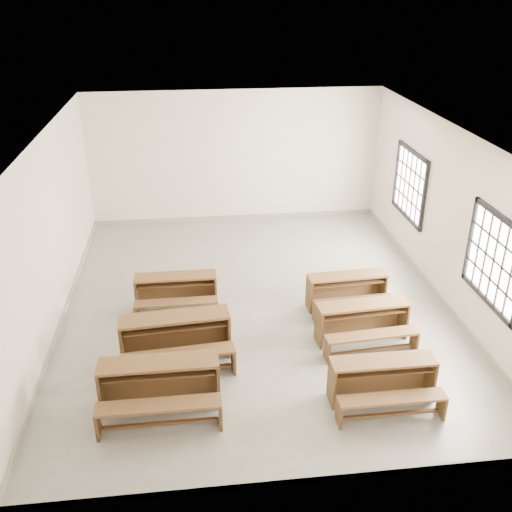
{
  "coord_description": "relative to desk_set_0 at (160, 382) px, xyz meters",
  "views": [
    {
      "loc": [
        -1.08,
        -9.1,
        5.45
      ],
      "look_at": [
        0.0,
        0.0,
        1.0
      ],
      "focal_mm": 40.0,
      "sensor_mm": 36.0,
      "label": 1
    }
  ],
  "objects": [
    {
      "name": "desk_set_3",
      "position": [
        3.12,
        -0.22,
        -0.05
      ],
      "size": [
        1.49,
        0.77,
        0.67
      ],
      "rotation": [
        0.0,
        0.0,
        0.0
      ],
      "color": "brown",
      "rests_on": "ground"
    },
    {
      "name": "desk_set_1",
      "position": [
        0.21,
        1.12,
        0.01
      ],
      "size": [
        1.78,
        1.03,
        0.77
      ],
      "rotation": [
        0.0,
        0.0,
        0.08
      ],
      "color": "brown",
      "rests_on": "ground"
    },
    {
      "name": "desk_set_2",
      "position": [
        0.2,
        2.69,
        -0.05
      ],
      "size": [
        1.47,
        0.76,
        0.66
      ],
      "rotation": [
        0.0,
        0.0,
        0.0
      ],
      "color": "brown",
      "rests_on": "ground"
    },
    {
      "name": "desk_set_5",
      "position": [
        3.3,
        2.38,
        -0.06
      ],
      "size": [
        1.49,
        0.84,
        0.65
      ],
      "rotation": [
        0.0,
        0.0,
        0.06
      ],
      "color": "brown",
      "rests_on": "ground"
    },
    {
      "name": "room",
      "position": [
        1.75,
        2.67,
        1.71
      ],
      "size": [
        8.5,
        8.5,
        3.2
      ],
      "color": "gray",
      "rests_on": "ground"
    },
    {
      "name": "desk_set_0",
      "position": [
        0.0,
        0.0,
        0.0
      ],
      "size": [
        1.66,
        0.86,
        0.75
      ],
      "rotation": [
        0.0,
        0.0,
        0.0
      ],
      "color": "brown",
      "rests_on": "ground"
    },
    {
      "name": "desk_set_4",
      "position": [
        3.28,
        1.29,
        -0.04
      ],
      "size": [
        1.58,
        0.91,
        0.68
      ],
      "rotation": [
        0.0,
        0.0,
        0.08
      ],
      "color": "brown",
      "rests_on": "ground"
    }
  ]
}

